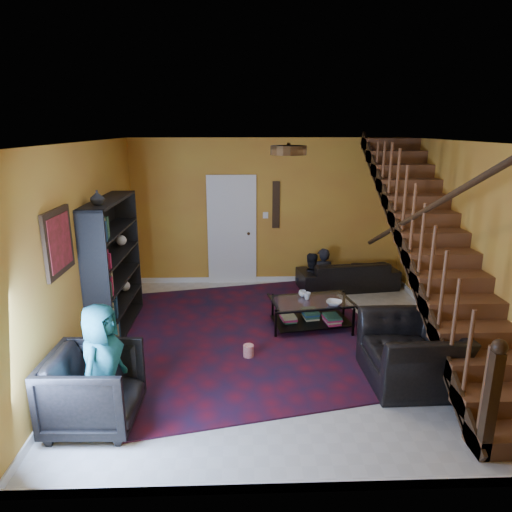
{
  "coord_description": "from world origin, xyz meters",
  "views": [
    {
      "loc": [
        -0.54,
        -5.91,
        2.99
      ],
      "look_at": [
        -0.32,
        0.4,
        1.2
      ],
      "focal_mm": 32.0,
      "sensor_mm": 36.0,
      "label": 1
    }
  ],
  "objects_px": {
    "sofa": "(347,275)",
    "armchair_right": "(411,352)",
    "armchair_left": "(94,389)",
    "bookshelf": "(115,269)",
    "coffee_table": "(311,312)"
  },
  "relations": [
    {
      "from": "sofa",
      "to": "armchair_right",
      "type": "xyz_separation_m",
      "value": [
        0.0,
        -3.33,
        0.11
      ]
    },
    {
      "from": "armchair_left",
      "to": "armchair_right",
      "type": "xyz_separation_m",
      "value": [
        3.55,
        0.72,
        -0.03
      ]
    },
    {
      "from": "bookshelf",
      "to": "armchair_left",
      "type": "relative_size",
      "value": 2.24
    },
    {
      "from": "bookshelf",
      "to": "coffee_table",
      "type": "xyz_separation_m",
      "value": [
        2.94,
        -0.09,
        -0.7
      ]
    },
    {
      "from": "sofa",
      "to": "coffee_table",
      "type": "xyz_separation_m",
      "value": [
        -0.97,
        -1.79,
        -0.01
      ]
    },
    {
      "from": "bookshelf",
      "to": "armchair_right",
      "type": "bearing_deg",
      "value": -22.62
    },
    {
      "from": "armchair_right",
      "to": "sofa",
      "type": "bearing_deg",
      "value": 178.62
    },
    {
      "from": "armchair_left",
      "to": "armchair_right",
      "type": "distance_m",
      "value": 3.62
    },
    {
      "from": "armchair_right",
      "to": "armchair_left",
      "type": "bearing_deg",
      "value": -79.99
    },
    {
      "from": "sofa",
      "to": "coffee_table",
      "type": "distance_m",
      "value": 2.03
    },
    {
      "from": "armchair_right",
      "to": "bookshelf",
      "type": "bearing_deg",
      "value": -114.0
    },
    {
      "from": "bookshelf",
      "to": "sofa",
      "type": "relative_size",
      "value": 1.08
    },
    {
      "from": "bookshelf",
      "to": "sofa",
      "type": "bearing_deg",
      "value": 23.53
    },
    {
      "from": "sofa",
      "to": "armchair_right",
      "type": "distance_m",
      "value": 3.33
    },
    {
      "from": "bookshelf",
      "to": "armchair_right",
      "type": "distance_m",
      "value": 4.27
    }
  ]
}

